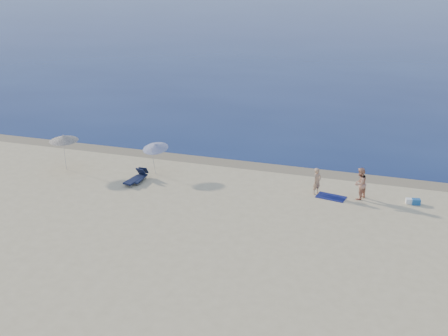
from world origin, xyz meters
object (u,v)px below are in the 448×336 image
at_px(person_left, 317,181).
at_px(person_right, 360,184).
at_px(umbrella_near, 155,146).
at_px(blue_cooler, 416,202).

distance_m(person_left, person_right, 2.43).
xyz_separation_m(person_right, umbrella_near, (-12.66, 0.16, 0.87)).
bearing_deg(person_right, blue_cooler, 121.27).
bearing_deg(person_right, person_left, -61.12).
height_order(person_right, blue_cooler, person_right).
height_order(person_right, umbrella_near, umbrella_near).
bearing_deg(blue_cooler, person_right, 170.56).
height_order(person_left, umbrella_near, umbrella_near).
distance_m(person_left, umbrella_near, 10.29).
bearing_deg(umbrella_near, blue_cooler, 14.05).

